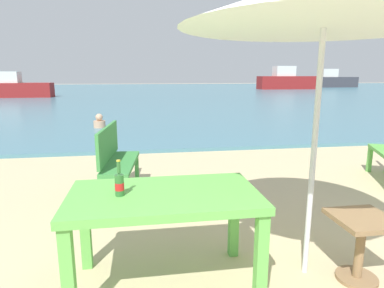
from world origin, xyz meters
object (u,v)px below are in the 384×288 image
(patio_umbrella, at_px, (326,1))
(boat_ferry, at_px, (15,88))
(side_table_wood, at_px, (361,239))
(boat_fishing_trawler, at_px, (331,81))
(swimmer_person, at_px, (99,122))
(picnic_table_green, at_px, (164,206))
(boat_barge, at_px, (288,81))
(beer_bottle_amber, at_px, (119,183))
(bench_green_right, at_px, (115,157))

(patio_umbrella, height_order, boat_ferry, patio_umbrella)
(side_table_wood, height_order, boat_fishing_trawler, boat_fishing_trawler)
(side_table_wood, relative_size, swimmer_person, 1.32)
(side_table_wood, relative_size, boat_fishing_trawler, 0.09)
(picnic_table_green, distance_m, boat_ferry, 23.82)
(picnic_table_green, xyz_separation_m, boat_barge, (15.77, 31.96, 0.30))
(patio_umbrella, relative_size, swimmer_person, 5.61)
(beer_bottle_amber, relative_size, side_table_wood, 0.49)
(picnic_table_green, bearing_deg, swimmer_person, 100.13)
(beer_bottle_amber, bearing_deg, swimmer_person, 97.78)
(boat_barge, xyz_separation_m, boat_ferry, (-24.42, -9.77, -0.25))
(swimmer_person, bearing_deg, picnic_table_green, -79.87)
(picnic_table_green, relative_size, swimmer_person, 3.41)
(boat_barge, height_order, boat_fishing_trawler, boat_barge)
(side_table_wood, xyz_separation_m, swimmer_person, (-2.88, 7.81, -0.11))
(boat_barge, bearing_deg, picnic_table_green, -116.26)
(bench_green_right, relative_size, boat_barge, 0.18)
(beer_bottle_amber, bearing_deg, picnic_table_green, 2.56)
(boat_ferry, bearing_deg, swimmer_person, -63.40)
(swimmer_person, bearing_deg, beer_bottle_amber, -82.22)
(picnic_table_green, height_order, side_table_wood, picnic_table_green)
(patio_umbrella, height_order, boat_fishing_trawler, patio_umbrella)
(beer_bottle_amber, bearing_deg, patio_umbrella, 0.11)
(side_table_wood, bearing_deg, picnic_table_green, 173.30)
(picnic_table_green, bearing_deg, beer_bottle_amber, -177.44)
(beer_bottle_amber, distance_m, boat_fishing_trawler, 43.01)
(picnic_table_green, height_order, boat_fishing_trawler, boat_fishing_trawler)
(side_table_wood, bearing_deg, boat_ferry, 114.45)
(side_table_wood, bearing_deg, patio_umbrella, 155.08)
(picnic_table_green, height_order, beer_bottle_amber, beer_bottle_amber)
(side_table_wood, distance_m, boat_barge, 35.16)
(boat_fishing_trawler, bearing_deg, side_table_wood, -121.08)
(picnic_table_green, distance_m, side_table_wood, 1.56)
(beer_bottle_amber, relative_size, swimmer_person, 0.65)
(boat_barge, bearing_deg, bench_green_right, -118.55)
(bench_green_right, distance_m, swimmer_person, 5.66)
(patio_umbrella, distance_m, bench_green_right, 3.08)
(bench_green_right, bearing_deg, picnic_table_green, -76.23)
(beer_bottle_amber, bearing_deg, boat_barge, 63.29)
(picnic_table_green, relative_size, beer_bottle_amber, 5.28)
(beer_bottle_amber, distance_m, boat_ferry, 23.72)
(boat_barge, relative_size, boat_fishing_trawler, 1.10)
(boat_barge, relative_size, boat_ferry, 1.40)
(picnic_table_green, xyz_separation_m, patio_umbrella, (1.16, -0.01, 1.47))
(picnic_table_green, xyz_separation_m, swimmer_person, (-1.36, 7.63, -0.41))
(swimmer_person, bearing_deg, boat_ferry, 116.60)
(picnic_table_green, relative_size, boat_ferry, 0.29)
(swimmer_person, distance_m, boat_ferry, 16.29)
(picnic_table_green, xyz_separation_m, boat_ferry, (-8.66, 22.20, 0.06))
(side_table_wood, relative_size, boat_barge, 0.08)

